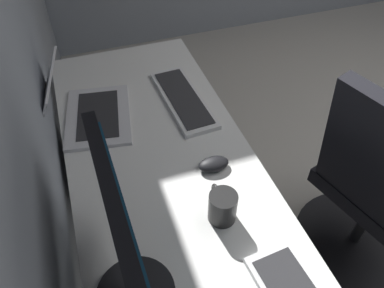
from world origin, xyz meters
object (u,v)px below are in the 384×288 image
(coffee_mug, at_px, (222,206))
(mouse_main, at_px, (214,164))
(laptop_leftmost, at_px, (78,109))
(monitor_primary, at_px, (125,248))
(drawer_pedestal, at_px, (150,191))
(keyboard_spare, at_px, (183,99))
(office_chair, at_px, (373,195))

(coffee_mug, bearing_deg, mouse_main, -14.63)
(laptop_leftmost, bearing_deg, monitor_primary, -176.19)
(laptop_leftmost, distance_m, coffee_mug, 0.67)
(drawer_pedestal, distance_m, laptop_leftmost, 0.50)
(keyboard_spare, bearing_deg, office_chair, -128.03)
(keyboard_spare, bearing_deg, mouse_main, 177.66)
(coffee_mug, bearing_deg, drawer_pedestal, 15.89)
(keyboard_spare, bearing_deg, coffee_mug, 173.45)
(mouse_main, bearing_deg, laptop_leftmost, 44.63)
(drawer_pedestal, distance_m, office_chair, 0.93)
(coffee_mug, xyz_separation_m, office_chair, (0.06, -0.70, -0.32))
(drawer_pedestal, xyz_separation_m, mouse_main, (-0.27, -0.18, 0.40))
(monitor_primary, height_order, keyboard_spare, monitor_primary)
(keyboard_spare, distance_m, mouse_main, 0.37)
(keyboard_spare, height_order, mouse_main, mouse_main)
(monitor_primary, height_order, office_chair, monitor_primary)
(drawer_pedestal, height_order, laptop_leftmost, laptop_leftmost)
(monitor_primary, xyz_separation_m, mouse_main, (0.33, -0.34, -0.21))
(drawer_pedestal, bearing_deg, mouse_main, -146.64)
(laptop_leftmost, bearing_deg, office_chair, -116.58)
(drawer_pedestal, height_order, monitor_primary, monitor_primary)
(laptop_leftmost, xyz_separation_m, office_chair, (-0.52, -1.04, -0.32))
(monitor_primary, relative_size, coffee_mug, 4.19)
(monitor_primary, xyz_separation_m, laptop_leftmost, (0.73, 0.05, -0.18))
(laptop_leftmost, bearing_deg, coffee_mug, -149.73)
(drawer_pedestal, relative_size, office_chair, 0.72)
(monitor_primary, bearing_deg, coffee_mug, -63.13)
(drawer_pedestal, xyz_separation_m, office_chair, (-0.40, -0.83, 0.11))
(monitor_primary, distance_m, laptop_leftmost, 0.75)
(laptop_leftmost, distance_m, keyboard_spare, 0.40)
(drawer_pedestal, height_order, office_chair, office_chair)
(keyboard_spare, bearing_deg, monitor_primary, 153.34)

